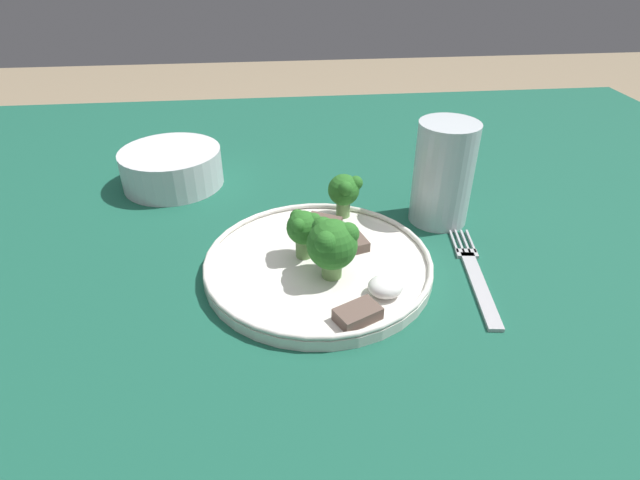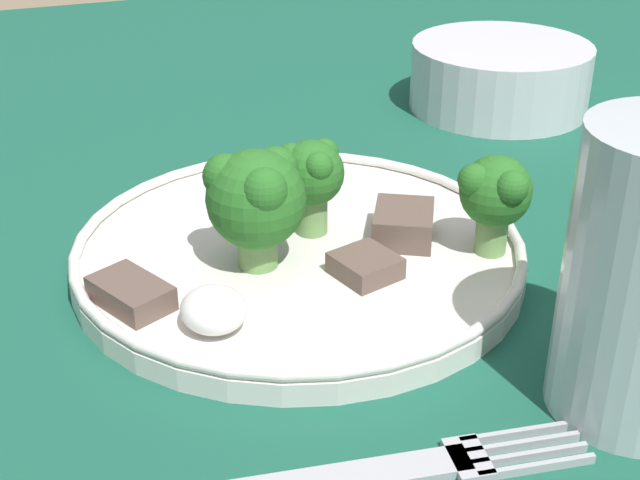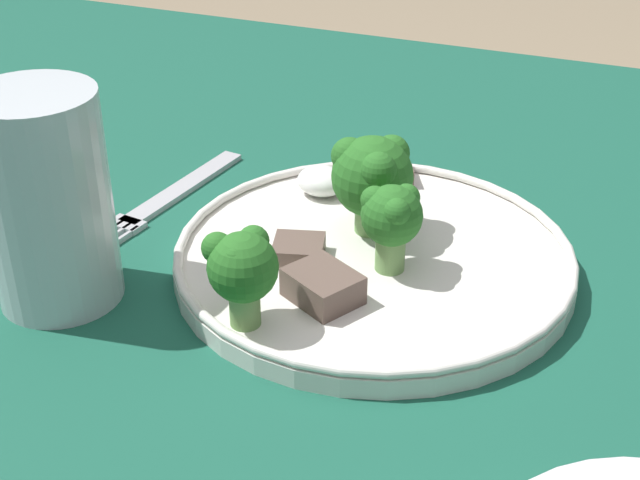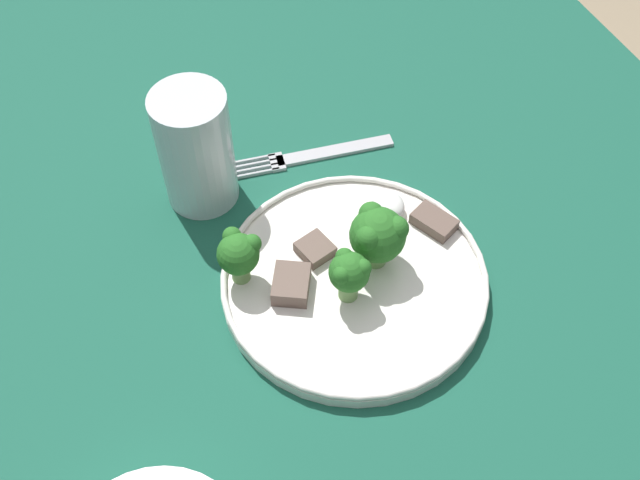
# 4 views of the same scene
# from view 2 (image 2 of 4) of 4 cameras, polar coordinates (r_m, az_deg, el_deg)

# --- Properties ---
(table) EXTENTS (1.39, 1.08, 0.72)m
(table) POSITION_cam_2_polar(r_m,az_deg,el_deg) (0.54, 9.90, -9.33)
(table) COLOR #195642
(table) RESTS_ON ground_plane
(dinner_plate) EXTENTS (0.25, 0.25, 0.02)m
(dinner_plate) POSITION_cam_2_polar(r_m,az_deg,el_deg) (0.49, -1.35, -0.75)
(dinner_plate) COLOR white
(dinner_plate) RESTS_ON table
(fork) EXTENTS (0.04, 0.18, 0.00)m
(fork) POSITION_cam_2_polar(r_m,az_deg,el_deg) (0.36, 3.32, -14.79)
(fork) COLOR #B2B2B7
(fork) RESTS_ON table
(cream_bowl) EXTENTS (0.14, 0.14, 0.05)m
(cream_bowl) POSITION_cam_2_polar(r_m,az_deg,el_deg) (0.73, 11.43, 10.15)
(cream_bowl) COLOR silver
(cream_bowl) RESTS_ON table
(broccoli_floret_near_rim_left) EXTENTS (0.04, 0.04, 0.05)m
(broccoli_floret_near_rim_left) POSITION_cam_2_polar(r_m,az_deg,el_deg) (0.49, -0.55, 4.20)
(broccoli_floret_near_rim_left) COLOR #709E56
(broccoli_floret_near_rim_left) RESTS_ON dinner_plate
(broccoli_floret_center_left) EXTENTS (0.04, 0.04, 0.06)m
(broccoli_floret_center_left) POSITION_cam_2_polar(r_m,az_deg,el_deg) (0.47, 10.98, 2.83)
(broccoli_floret_center_left) COLOR #709E56
(broccoli_floret_center_left) RESTS_ON dinner_plate
(broccoli_floret_back_left) EXTENTS (0.05, 0.05, 0.06)m
(broccoli_floret_back_left) POSITION_cam_2_polar(r_m,az_deg,el_deg) (0.45, -4.12, 2.74)
(broccoli_floret_back_left) COLOR #709E56
(broccoli_floret_back_left) RESTS_ON dinner_plate
(meat_slice_front_slice) EXTENTS (0.05, 0.04, 0.01)m
(meat_slice_front_slice) POSITION_cam_2_polar(r_m,az_deg,el_deg) (0.44, -12.01, -3.36)
(meat_slice_front_slice) COLOR brown
(meat_slice_front_slice) RESTS_ON dinner_plate
(meat_slice_middle_slice) EXTENTS (0.04, 0.04, 0.01)m
(meat_slice_middle_slice) POSITION_cam_2_polar(r_m,az_deg,el_deg) (0.46, 2.74, -1.44)
(meat_slice_middle_slice) COLOR brown
(meat_slice_middle_slice) RESTS_ON dinner_plate
(meat_slice_rear_slice) EXTENTS (0.05, 0.05, 0.02)m
(meat_slice_rear_slice) POSITION_cam_2_polar(r_m,az_deg,el_deg) (0.49, 5.37, 1.03)
(meat_slice_rear_slice) COLOR brown
(meat_slice_rear_slice) RESTS_ON dinner_plate
(sauce_dollop) EXTENTS (0.03, 0.03, 0.02)m
(sauce_dollop) POSITION_cam_2_polar(r_m,az_deg,el_deg) (0.42, -6.82, -4.43)
(sauce_dollop) COLOR white
(sauce_dollop) RESTS_ON dinner_plate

